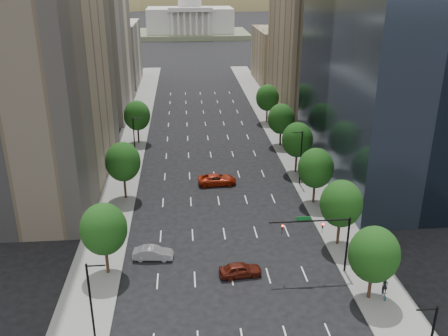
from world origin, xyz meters
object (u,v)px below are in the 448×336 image
object	(u,v)px
capitol	(190,20)
cyclist	(384,291)
car_maroon	(240,270)
car_silver	(153,253)
car_red_far	(217,179)
traffic_signal	(327,233)

from	to	relation	value
capitol	cyclist	world-z (taller)	capitol
car_maroon	car_silver	world-z (taller)	car_maroon
car_maroon	car_red_far	bearing A→B (deg)	-4.26
capitol	car_red_far	size ratio (longest dim) A/B	9.72
car_red_far	cyclist	xyz separation A→B (m)	(15.36, -31.19, 0.05)
capitol	cyclist	xyz separation A→B (m)	(15.59, -224.82, -7.67)
traffic_signal	car_red_far	world-z (taller)	traffic_signal
car_maroon	cyclist	world-z (taller)	cyclist
traffic_signal	car_silver	size ratio (longest dim) A/B	1.91
car_silver	car_maroon	bearing A→B (deg)	-108.55
car_maroon	cyclist	xyz separation A→B (m)	(14.59, -5.37, 0.09)
capitol	car_maroon	distance (m)	219.59
car_maroon	car_silver	xyz separation A→B (m)	(-10.00, 4.39, -0.03)
traffic_signal	cyclist	size ratio (longest dim) A/B	4.03
cyclist	capitol	bearing A→B (deg)	103.72
car_maroon	cyclist	distance (m)	15.54
car_silver	car_red_far	distance (m)	23.33
traffic_signal	car_maroon	world-z (taller)	traffic_signal
capitol	car_maroon	xyz separation A→B (m)	(1.00, -219.45, -7.76)
traffic_signal	car_red_far	bearing A→B (deg)	111.55
car_silver	cyclist	distance (m)	26.45
traffic_signal	cyclist	xyz separation A→B (m)	(5.06, -5.11, -4.26)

